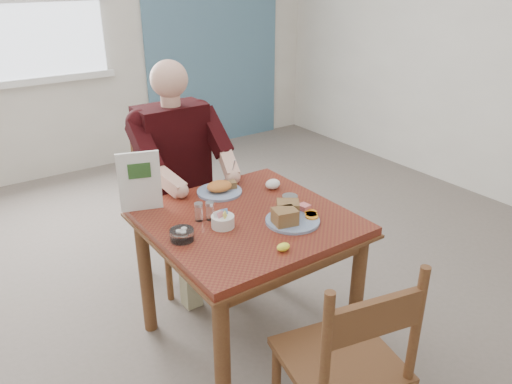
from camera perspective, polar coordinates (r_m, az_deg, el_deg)
floor at (r=2.82m, az=-0.93°, el=-16.47°), size 6.00×6.00×0.00m
wall_back at (r=4.94m, az=-22.00°, el=17.56°), size 5.50×0.00×5.50m
accent_panel at (r=5.53m, az=-4.87°, el=19.69°), size 1.60×0.02×2.80m
lemon_wedge at (r=2.12m, az=3.14°, el=-6.30°), size 0.07×0.05×0.03m
napkin at (r=2.69m, az=1.93°, el=0.91°), size 0.10×0.10×0.05m
metal_dish at (r=2.60m, az=3.90°, el=-0.53°), size 0.10×0.10×0.01m
table at (r=2.45m, az=-1.03°, el=-5.12°), size 0.92×0.92×0.75m
chair_far at (r=3.14m, az=-9.17°, el=-1.73°), size 0.42×0.42×0.95m
chair_near at (r=2.01m, az=10.26°, el=-18.95°), size 0.50×0.50×0.95m
diner at (r=2.94m, az=-8.82°, el=3.46°), size 0.53×0.56×1.39m
near_plate at (r=2.34m, az=3.92°, el=-2.70°), size 0.33×0.33×0.09m
far_plate at (r=2.64m, az=-4.11°, el=0.41°), size 0.29×0.29×0.06m
caddy at (r=2.30m, az=-3.82°, el=-3.35°), size 0.12×0.12×0.08m
shakers at (r=2.36m, az=-5.91°, el=-2.20°), size 0.10×0.07×0.09m
creamer at (r=2.21m, az=-8.46°, el=-4.84°), size 0.11×0.11×0.05m
menu at (r=2.47m, az=-13.16°, el=1.21°), size 0.20×0.08×0.30m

